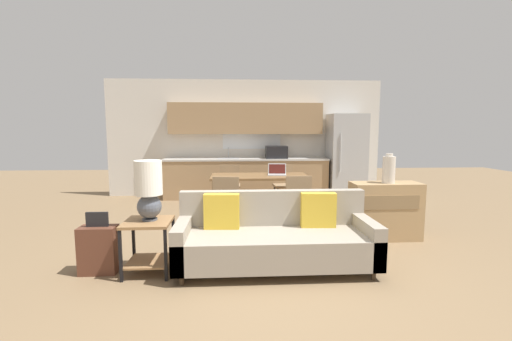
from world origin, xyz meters
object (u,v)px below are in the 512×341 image
object	(u,v)px
table_lamp	(149,188)
dining_chair_near_right	(297,197)
couch	(275,238)
side_table	(148,238)
laptop	(277,172)
refrigerator	(346,156)
dining_chair_far_right	(284,183)
suitcase	(99,249)
credenza	(385,211)
dining_table	(259,179)
dining_chair_far_left	(230,183)
vase	(389,169)
dining_chair_near_left	(227,198)

from	to	relation	value
table_lamp	dining_chair_near_right	world-z (taller)	table_lamp
couch	side_table	bearing A→B (deg)	-176.74
laptop	refrigerator	bearing A→B (deg)	50.68
dining_chair_far_right	suitcase	xyz separation A→B (m)	(-2.44, -2.99, -0.23)
table_lamp	credenza	distance (m)	3.23
dining_table	credenza	world-z (taller)	credenza
credenza	dining_chair_far_left	distance (m)	3.05
side_table	credenza	world-z (taller)	credenza
refrigerator	vase	distance (m)	3.15
laptop	table_lamp	bearing A→B (deg)	-118.79
dining_chair_far_left	suitcase	world-z (taller)	dining_chair_far_left
dining_chair_far_right	laptop	size ratio (longest dim) A/B	2.43
vase	suitcase	size ratio (longest dim) A/B	0.62
refrigerator	table_lamp	bearing A→B (deg)	-130.59
dining_table	side_table	xyz separation A→B (m)	(-1.36, -2.31, -0.30)
table_lamp	dining_chair_near_right	xyz separation A→B (m)	(1.89, 1.56, -0.43)
dining_chair_near_right	dining_table	bearing A→B (deg)	-52.94
credenza	dining_chair_far_right	size ratio (longest dim) A/B	1.14
dining_chair_near_left	dining_chair_near_right	distance (m)	1.09
refrigerator	credenza	bearing A→B (deg)	-97.95
suitcase	dining_chair_far_left	bearing A→B (deg)	65.95
table_lamp	side_table	bearing A→B (deg)	-117.78
refrigerator	vase	xyz separation A→B (m)	(-0.42, -3.12, 0.05)
table_lamp	dining_chair_near_left	size ratio (longest dim) A/B	0.76
side_table	vase	size ratio (longest dim) A/B	1.39
suitcase	dining_chair_near_left	bearing A→B (deg)	48.87
dining_table	side_table	distance (m)	2.70
table_lamp	couch	bearing A→B (deg)	2.06
refrigerator	dining_table	world-z (taller)	refrigerator
vase	laptop	world-z (taller)	vase
dining_chair_far_left	dining_chair_near_left	bearing A→B (deg)	-89.52
table_lamp	dining_chair_far_right	bearing A→B (deg)	57.77
dining_chair_near_left	suitcase	world-z (taller)	dining_chair_near_left
couch	dining_chair_far_right	size ratio (longest dim) A/B	2.56
credenza	vase	xyz separation A→B (m)	(0.01, -0.03, 0.60)
couch	dining_table	bearing A→B (deg)	90.41
couch	laptop	distance (m)	2.34
side_table	suitcase	bearing A→B (deg)	177.46
refrigerator	laptop	bearing A→B (deg)	-136.20
refrigerator	couch	xyz separation A→B (m)	(-2.11, -4.01, -0.62)
credenza	dining_chair_far_right	bearing A→B (deg)	119.77
dining_chair_near_right	vase	bearing A→B (deg)	151.47
dining_chair_far_left	dining_chair_far_right	world-z (taller)	same
dining_chair_far_right	laptop	bearing A→B (deg)	-111.92
credenza	vase	distance (m)	0.60
suitcase	dining_table	bearing A→B (deg)	50.24
refrigerator	suitcase	distance (m)	5.76
dining_table	couch	world-z (taller)	couch
dining_table	side_table	bearing A→B (deg)	-120.55
dining_chair_near_left	dining_chair_far_left	bearing A→B (deg)	-82.75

